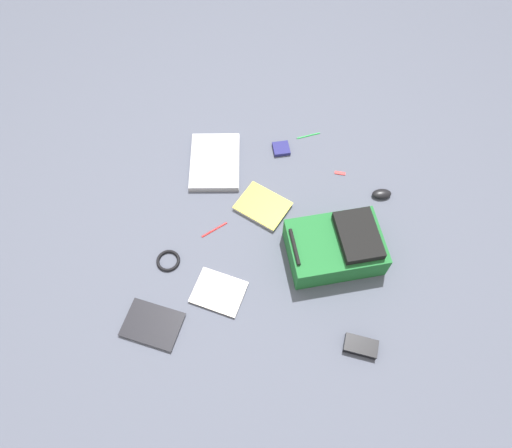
{
  "coord_description": "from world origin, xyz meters",
  "views": [
    {
      "loc": [
        -1.08,
        -0.01,
        1.93
      ],
      "look_at": [
        -0.03,
        0.02,
        0.02
      ],
      "focal_mm": 32.1,
      "sensor_mm": 36.0,
      "label": 1
    }
  ],
  "objects": [
    {
      "name": "ground_plane",
      "position": [
        0.0,
        0.0,
        0.0
      ],
      "size": [
        4.17,
        4.17,
        0.0
      ],
      "primitive_type": "plane",
      "color": "#4C5160"
    },
    {
      "name": "backpack",
      "position": [
        -0.16,
        -0.35,
        0.08
      ],
      "size": [
        0.37,
        0.47,
        0.18
      ],
      "color": "#1E662D",
      "rests_on": "ground_plane"
    },
    {
      "name": "laptop",
      "position": [
        0.34,
        0.24,
        0.02
      ],
      "size": [
        0.36,
        0.26,
        0.03
      ],
      "color": "#929296",
      "rests_on": "ground_plane"
    },
    {
      "name": "book_comic",
      "position": [
        0.08,
        -0.01,
        0.01
      ],
      "size": [
        0.28,
        0.3,
        0.02
      ],
      "color": "silver",
      "rests_on": "ground_plane"
    },
    {
      "name": "book_red",
      "position": [
        -0.37,
        0.18,
        0.01
      ],
      "size": [
        0.24,
        0.26,
        0.01
      ],
      "color": "silver",
      "rests_on": "ground_plane"
    },
    {
      "name": "book_manual",
      "position": [
        -0.52,
        0.45,
        0.01
      ],
      "size": [
        0.23,
        0.28,
        0.02
      ],
      "color": "silver",
      "rests_on": "ground_plane"
    },
    {
      "name": "computer_mouse",
      "position": [
        0.16,
        -0.6,
        0.02
      ],
      "size": [
        0.07,
        0.1,
        0.03
      ],
      "primitive_type": "ellipsoid",
      "rotation": [
        0.0,
        0.0,
        0.11
      ],
      "color": "black",
      "rests_on": "ground_plane"
    },
    {
      "name": "cable_coil",
      "position": [
        -0.22,
        0.42,
        0.01
      ],
      "size": [
        0.11,
        0.11,
        0.01
      ],
      "primitive_type": "torus",
      "color": "black",
      "rests_on": "ground_plane"
    },
    {
      "name": "power_brick",
      "position": [
        -0.6,
        -0.43,
        0.02
      ],
      "size": [
        0.11,
        0.15,
        0.03
      ],
      "primitive_type": "cube",
      "rotation": [
        0.0,
        0.0,
        -0.23
      ],
      "color": "black",
      "rests_on": "ground_plane"
    },
    {
      "name": "pen_black",
      "position": [
        -0.05,
        0.22,
        0.0
      ],
      "size": [
        0.09,
        0.12,
        0.01
      ],
      "primitive_type": "cylinder",
      "rotation": [
        1.57,
        0.0,
        3.75
      ],
      "color": "red",
      "rests_on": "ground_plane"
    },
    {
      "name": "pen_blue",
      "position": [
        0.54,
        -0.25,
        0.0
      ],
      "size": [
        0.05,
        0.13,
        0.01
      ],
      "primitive_type": "cylinder",
      "rotation": [
        1.57,
        0.0,
        0.32
      ],
      "color": "#198C33",
      "rests_on": "ground_plane"
    },
    {
      "name": "earbud_pouch",
      "position": [
        0.44,
        -0.1,
        0.01
      ],
      "size": [
        0.1,
        0.1,
        0.02
      ],
      "primitive_type": "cube",
      "rotation": [
        0.0,
        0.0,
        0.18
      ],
      "color": "navy",
      "rests_on": "ground_plane"
    },
    {
      "name": "usb_stick",
      "position": [
        0.29,
        -0.41,
        0.0
      ],
      "size": [
        0.03,
        0.06,
        0.01
      ],
      "primitive_type": "cube",
      "rotation": [
        0.0,
        0.0,
        -0.16
      ],
      "color": "#B21919",
      "rests_on": "ground_plane"
    }
  ]
}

